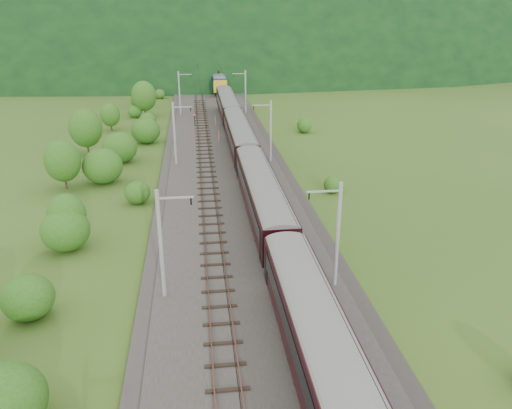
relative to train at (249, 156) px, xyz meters
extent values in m
plane|color=#30531A|center=(-2.40, -23.49, -3.57)|extent=(600.00, 600.00, 0.00)
cube|color=#38332D|center=(-2.40, -13.49, -3.42)|extent=(14.00, 220.00, 0.30)
cube|color=brown|center=(-5.52, -13.49, -3.07)|extent=(0.08, 220.00, 0.15)
cube|color=brown|center=(-4.08, -13.49, -3.07)|extent=(0.08, 220.00, 0.15)
cube|color=black|center=(-4.80, -13.49, -3.21)|extent=(2.40, 220.00, 0.12)
cube|color=brown|center=(-0.72, -13.49, -3.07)|extent=(0.08, 220.00, 0.15)
cube|color=brown|center=(0.72, -13.49, -3.07)|extent=(0.08, 220.00, 0.15)
cube|color=black|center=(0.00, -13.49, -3.21)|extent=(2.40, 220.00, 0.12)
cylinder|color=gray|center=(-8.60, -23.49, 0.73)|extent=(0.28, 0.28, 8.00)
cube|color=gray|center=(-7.40, -23.49, 4.13)|extent=(2.40, 0.12, 0.12)
cylinder|color=black|center=(-6.40, -23.49, 3.83)|extent=(0.10, 0.10, 0.50)
cylinder|color=gray|center=(-8.60, 8.51, 0.73)|extent=(0.28, 0.28, 8.00)
cube|color=gray|center=(-7.40, 8.51, 4.13)|extent=(2.40, 0.12, 0.12)
cylinder|color=black|center=(-6.40, 8.51, 3.83)|extent=(0.10, 0.10, 0.50)
cylinder|color=gray|center=(-8.60, 40.51, 0.73)|extent=(0.28, 0.28, 8.00)
cube|color=gray|center=(-7.40, 40.51, 4.13)|extent=(2.40, 0.12, 0.12)
cylinder|color=black|center=(-6.40, 40.51, 3.83)|extent=(0.10, 0.10, 0.50)
cylinder|color=gray|center=(-8.60, 72.51, 0.73)|extent=(0.28, 0.28, 8.00)
cube|color=gray|center=(-7.40, 72.51, 4.13)|extent=(2.40, 0.12, 0.12)
cylinder|color=black|center=(-6.40, 72.51, 3.83)|extent=(0.10, 0.10, 0.50)
cylinder|color=gray|center=(-8.60, 104.51, 0.73)|extent=(0.28, 0.28, 8.00)
cube|color=gray|center=(-7.40, 104.51, 4.13)|extent=(2.40, 0.12, 0.12)
cylinder|color=black|center=(-6.40, 104.51, 3.83)|extent=(0.10, 0.10, 0.50)
cylinder|color=gray|center=(3.80, -23.49, 0.73)|extent=(0.28, 0.28, 8.00)
cube|color=gray|center=(2.60, -23.49, 4.13)|extent=(2.40, 0.12, 0.12)
cylinder|color=black|center=(1.60, -23.49, 3.83)|extent=(0.10, 0.10, 0.50)
cylinder|color=gray|center=(3.80, 8.51, 0.73)|extent=(0.28, 0.28, 8.00)
cube|color=gray|center=(2.60, 8.51, 4.13)|extent=(2.40, 0.12, 0.12)
cylinder|color=black|center=(1.60, 8.51, 3.83)|extent=(0.10, 0.10, 0.50)
cylinder|color=gray|center=(3.80, 40.51, 0.73)|extent=(0.28, 0.28, 8.00)
cube|color=gray|center=(2.60, 40.51, 4.13)|extent=(2.40, 0.12, 0.12)
cylinder|color=black|center=(1.60, 40.51, 3.83)|extent=(0.10, 0.10, 0.50)
cylinder|color=gray|center=(3.80, 72.51, 0.73)|extent=(0.28, 0.28, 8.00)
cube|color=gray|center=(2.60, 72.51, 4.13)|extent=(2.40, 0.12, 0.12)
cylinder|color=black|center=(1.60, 72.51, 3.83)|extent=(0.10, 0.10, 0.50)
cylinder|color=gray|center=(3.80, 104.51, 0.73)|extent=(0.28, 0.28, 8.00)
cube|color=gray|center=(2.60, 104.51, 4.13)|extent=(2.40, 0.12, 0.12)
cylinder|color=black|center=(1.60, 104.51, 3.83)|extent=(0.10, 0.10, 0.50)
cylinder|color=black|center=(-4.80, -13.49, 3.53)|extent=(0.03, 198.00, 0.03)
cylinder|color=black|center=(0.00, -13.49, 3.53)|extent=(0.03, 198.00, 0.03)
ellipsoid|color=black|center=(-2.40, 236.51, -3.57)|extent=(504.00, 360.00, 244.00)
cube|color=black|center=(0.00, -34.61, -0.58)|extent=(2.93, 22.20, 3.03)
cylinder|color=gray|center=(0.00, -34.61, 0.79)|extent=(2.93, 22.08, 2.93)
cube|color=black|center=(-1.48, -34.61, -0.21)|extent=(0.05, 19.53, 1.16)
cube|color=black|center=(1.48, -34.61, -0.21)|extent=(0.05, 19.53, 1.16)
cube|color=black|center=(0.00, -26.84, -2.54)|extent=(2.22, 3.23, 0.91)
cube|color=black|center=(0.00, -11.38, -0.58)|extent=(2.93, 22.20, 3.03)
cylinder|color=gray|center=(0.00, -11.38, 0.79)|extent=(2.93, 22.08, 2.93)
cube|color=black|center=(-1.48, -11.38, -0.21)|extent=(0.05, 19.53, 1.16)
cube|color=black|center=(1.48, -11.38, -0.21)|extent=(0.05, 19.53, 1.16)
cube|color=black|center=(0.00, -19.15, -2.54)|extent=(2.22, 3.23, 0.91)
cube|color=black|center=(0.00, -3.61, -2.54)|extent=(2.22, 3.23, 0.91)
cube|color=black|center=(0.00, 11.84, -0.58)|extent=(2.93, 22.20, 3.03)
cylinder|color=gray|center=(0.00, 11.84, 0.79)|extent=(2.93, 22.08, 2.93)
cube|color=black|center=(-1.48, 11.84, -0.21)|extent=(0.05, 19.53, 1.16)
cube|color=black|center=(1.48, 11.84, -0.21)|extent=(0.05, 19.53, 1.16)
cube|color=black|center=(0.00, 4.08, -2.54)|extent=(2.22, 3.23, 0.91)
cube|color=black|center=(0.00, 19.61, -2.54)|extent=(2.22, 3.23, 0.91)
cube|color=black|center=(0.00, 35.07, -0.58)|extent=(2.93, 22.20, 3.03)
cylinder|color=gray|center=(0.00, 35.07, 0.79)|extent=(2.93, 22.08, 2.93)
cube|color=black|center=(-1.48, 35.07, -0.21)|extent=(0.05, 19.53, 1.16)
cube|color=black|center=(1.48, 35.07, -0.21)|extent=(0.05, 19.53, 1.16)
cube|color=black|center=(0.00, 27.30, -2.54)|extent=(2.22, 3.23, 0.91)
cube|color=black|center=(0.00, 42.84, -2.54)|extent=(2.22, 3.23, 0.91)
cube|color=navy|center=(0.00, 67.38, -0.58)|extent=(2.93, 18.16, 3.03)
cylinder|color=gray|center=(0.00, 67.38, 0.79)|extent=(2.93, 18.07, 2.93)
cube|color=black|center=(-1.48, 67.38, -0.21)|extent=(0.05, 15.98, 1.16)
cube|color=black|center=(1.48, 67.38, -0.21)|extent=(0.05, 15.98, 1.16)
cube|color=black|center=(0.00, 61.02, -2.54)|extent=(2.22, 3.23, 0.91)
cube|color=black|center=(0.00, 73.74, -2.54)|extent=(2.22, 3.23, 0.91)
cube|color=gold|center=(0.00, 76.26, -0.78)|extent=(2.98, 0.50, 2.72)
cube|color=gold|center=(0.00, 58.50, -0.78)|extent=(2.98, 0.50, 2.72)
cube|color=black|center=(0.00, 70.38, 1.49)|extent=(0.08, 1.60, 0.91)
cylinder|color=red|center=(-2.43, 19.43, -2.42)|extent=(0.18, 0.18, 1.69)
cylinder|color=red|center=(-2.42, 30.68, -2.50)|extent=(0.16, 0.16, 1.53)
cylinder|color=black|center=(-5.99, 30.36, -2.32)|extent=(0.13, 0.13, 1.89)
sphere|color=red|center=(-5.99, 30.36, -1.33)|extent=(0.23, 0.23, 0.23)
ellipsoid|color=#285316|center=(-15.58, -34.47, -1.78)|extent=(3.96, 3.96, 3.56)
ellipsoid|color=#285316|center=(-17.40, -24.65, -2.02)|extent=(3.44, 3.44, 3.09)
ellipsoid|color=#285316|center=(-17.22, -14.56, -1.73)|extent=(4.09, 4.09, 3.68)
ellipsoid|color=#285316|center=(-12.28, -4.29, -2.35)|extent=(2.71, 2.71, 2.44)
ellipsoid|color=#285316|center=(-16.87, 2.85, -1.48)|extent=(4.64, 4.64, 4.17)
ellipsoid|color=#285316|center=(-15.98, 11.16, -1.52)|extent=(4.55, 4.55, 4.10)
ellipsoid|color=#285316|center=(-13.40, 20.90, -1.63)|extent=(4.31, 4.31, 3.88)
ellipsoid|color=#285316|center=(-13.92, 30.83, -2.22)|extent=(2.99, 2.99, 2.69)
ellipsoid|color=#285316|center=(-17.01, 40.22, -2.39)|extent=(2.62, 2.62, 2.35)
ellipsoid|color=#285316|center=(-17.30, 50.46, -2.15)|extent=(3.14, 3.14, 2.82)
ellipsoid|color=#285316|center=(-13.57, 60.45, -2.51)|extent=(2.36, 2.36, 2.12)
ellipsoid|color=#285316|center=(-17.84, 71.80, -1.61)|extent=(4.35, 4.35, 3.91)
cylinder|color=black|center=(-17.20, -13.57, -2.29)|extent=(0.24, 0.24, 2.55)
ellipsoid|color=#285316|center=(-17.20, -13.57, -0.83)|extent=(3.28, 3.28, 3.94)
cylinder|color=black|center=(-20.87, 1.31, -2.02)|extent=(0.24, 0.24, 3.10)
ellipsoid|color=#285316|center=(-20.87, 1.31, -0.25)|extent=(3.98, 3.98, 4.78)
cylinder|color=black|center=(-21.05, 15.81, -1.81)|extent=(0.24, 0.24, 3.52)
ellipsoid|color=#285316|center=(-21.05, 15.81, 0.20)|extent=(4.52, 4.52, 5.43)
cylinder|color=black|center=(-19.89, 30.01, -2.31)|extent=(0.24, 0.24, 2.51)
ellipsoid|color=#285316|center=(-19.89, 30.01, -0.88)|extent=(3.23, 3.23, 3.87)
cylinder|color=black|center=(-15.22, 40.96, -1.77)|extent=(0.24, 0.24, 3.60)
ellipsoid|color=#285316|center=(-15.22, 40.96, 0.29)|extent=(4.63, 4.63, 5.55)
ellipsoid|color=#285316|center=(8.93, -3.65, -2.72)|extent=(1.88, 1.88, 1.70)
ellipsoid|color=#285316|center=(11.84, 24.61, -2.48)|extent=(2.42, 2.42, 2.18)
camera|label=1|loc=(-5.87, -54.59, 15.89)|focal=35.00mm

